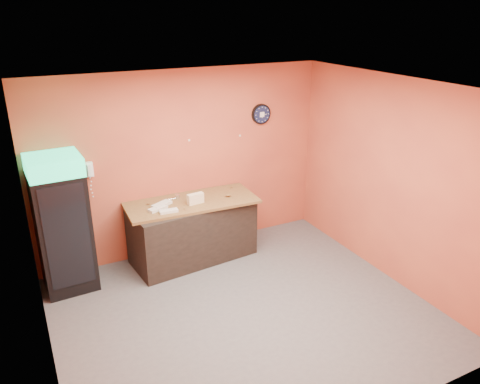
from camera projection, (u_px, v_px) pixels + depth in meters
floor at (244, 313)px, 5.91m from camera, size 4.50×4.50×0.00m
back_wall at (184, 163)px, 7.05m from camera, size 4.50×0.02×2.80m
left_wall at (35, 255)px, 4.45m from camera, size 0.02×4.00×2.80m
right_wall at (392, 181)px, 6.34m from camera, size 0.02×4.00×2.80m
ceiling at (245, 89)px, 4.88m from camera, size 4.50×4.00×0.02m
beverage_cooler at (63, 227)px, 6.13m from camera, size 0.68×0.69×1.87m
prep_counter at (193, 231)px, 7.05m from camera, size 1.88×0.98×0.90m
wall_clock at (261, 114)px, 7.35m from camera, size 0.32×0.06×0.32m
wall_phone at (89, 170)px, 6.38m from camera, size 0.11×0.10×0.20m
butcher_paper at (192, 202)px, 6.87m from camera, size 1.95×0.91×0.04m
sub_roll_stack at (196, 199)px, 6.75m from camera, size 0.25×0.11×0.15m
wrapped_sandwich_left at (158, 209)px, 6.55m from camera, size 0.30×0.20×0.04m
wrapped_sandwich_mid at (169, 211)px, 6.48m from camera, size 0.26×0.12×0.04m
wrapped_sandwich_right at (162, 205)px, 6.68m from camera, size 0.33×0.25×0.04m
kitchen_tool at (178, 197)px, 6.94m from camera, size 0.07×0.07×0.07m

